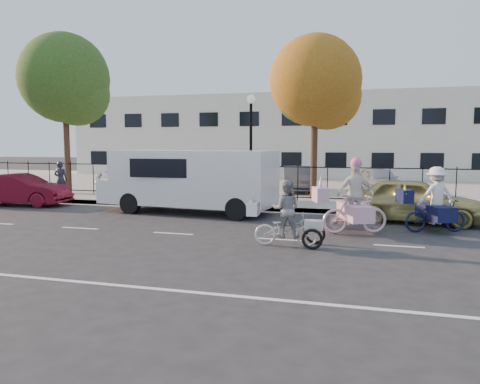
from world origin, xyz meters
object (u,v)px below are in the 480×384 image
(lamppost, at_px, (251,129))
(gold_sedan, at_px, (414,200))
(lot_car_b, at_px, (134,176))
(unicorn_bike, at_px, (354,206))
(red_sedan, at_px, (21,190))
(bull_bike, at_px, (435,206))
(zebra_trike, at_px, (286,221))
(white_van, at_px, (190,179))
(pedestrian, at_px, (61,180))
(lot_car_d, at_px, (378,180))
(lot_car_c, at_px, (297,179))

(lamppost, xyz_separation_m, gold_sedan, (6.13, -3.00, -2.40))
(lot_car_b, bearing_deg, unicorn_bike, -37.79)
(red_sedan, bearing_deg, lot_car_b, -23.66)
(bull_bike, xyz_separation_m, red_sedan, (-15.42, 1.53, -0.10))
(bull_bike, relative_size, gold_sedan, 0.49)
(bull_bike, bearing_deg, lamppost, 34.63)
(zebra_trike, height_order, lot_car_b, zebra_trike)
(red_sedan, relative_size, lot_car_b, 0.79)
(unicorn_bike, height_order, white_van, white_van)
(gold_sedan, bearing_deg, unicorn_bike, 150.63)
(red_sedan, height_order, lot_car_b, lot_car_b)
(pedestrian, bearing_deg, unicorn_bike, 152.83)
(white_van, distance_m, pedestrian, 6.84)
(lot_car_d, bearing_deg, pedestrian, -178.36)
(white_van, bearing_deg, gold_sedan, 5.00)
(lot_car_d, bearing_deg, red_sedan, -173.95)
(lamppost, distance_m, lot_car_d, 6.94)
(white_van, relative_size, gold_sedan, 1.55)
(bull_bike, bearing_deg, zebra_trike, 107.36)
(unicorn_bike, distance_m, lot_car_b, 14.18)
(gold_sedan, distance_m, pedestrian, 14.35)
(bull_bike, bearing_deg, white_van, 58.48)
(lamppost, xyz_separation_m, red_sedan, (-8.86, -3.00, -2.47))
(lamppost, relative_size, bull_bike, 2.10)
(lamppost, height_order, gold_sedan, lamppost)
(white_van, bearing_deg, lot_car_b, 137.55)
(bull_bike, height_order, red_sedan, bull_bike)
(lot_car_c, distance_m, lot_car_d, 3.87)
(gold_sedan, bearing_deg, zebra_trike, 150.45)
(zebra_trike, bearing_deg, gold_sedan, -41.51)
(white_van, distance_m, lot_car_c, 7.77)
(lamppost, relative_size, gold_sedan, 1.03)
(white_van, bearing_deg, lot_car_d, 51.71)
(red_sedan, xyz_separation_m, lot_car_d, (14.00, 7.04, 0.14))
(lamppost, bearing_deg, lot_car_d, 38.16)
(lamppost, height_order, bull_bike, lamppost)
(gold_sedan, bearing_deg, lot_car_d, 14.93)
(gold_sedan, relative_size, pedestrian, 2.64)
(unicorn_bike, distance_m, pedestrian, 13.12)
(white_van, relative_size, red_sedan, 1.66)
(bull_bike, xyz_separation_m, white_van, (-8.05, 1.53, 0.51))
(lot_car_d, bearing_deg, lot_car_c, 156.28)
(lot_car_b, bearing_deg, lot_car_d, 3.45)
(lot_car_c, bearing_deg, zebra_trike, -93.68)
(white_van, bearing_deg, zebra_trike, -41.12)
(bull_bike, distance_m, pedestrian, 15.03)
(pedestrian, height_order, lot_car_b, pedestrian)
(lot_car_c, bearing_deg, red_sedan, -155.61)
(lamppost, distance_m, zebra_trike, 8.36)
(pedestrian, relative_size, lot_car_b, 0.32)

